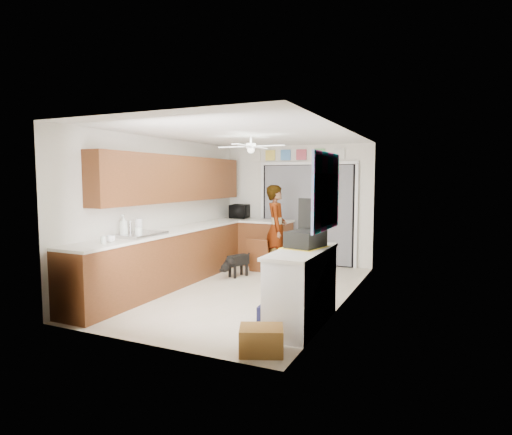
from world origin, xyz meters
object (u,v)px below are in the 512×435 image
(soap_bottle, at_px, (124,226))
(cardboard_box, at_px, (261,340))
(microwave, at_px, (240,211))
(suitcase, at_px, (306,239))
(navy_crate, at_px, (274,314))
(paper_towel_roll, at_px, (139,226))
(man, at_px, (276,229))
(cup, at_px, (111,239))
(dog, at_px, (238,264))

(soap_bottle, xyz_separation_m, cardboard_box, (2.66, -0.99, -0.97))
(microwave, relative_size, suitcase, 1.09)
(navy_crate, bearing_deg, paper_towel_roll, 170.38)
(paper_towel_roll, height_order, suitcase, paper_towel_roll)
(cardboard_box, bearing_deg, man, 109.47)
(soap_bottle, height_order, cup, soap_bottle)
(navy_crate, xyz_separation_m, man, (-1.07, 2.77, 0.73))
(suitcase, bearing_deg, man, 131.19)
(cup, relative_size, suitcase, 0.24)
(cardboard_box, bearing_deg, dog, 120.69)
(cardboard_box, distance_m, man, 3.99)
(cup, relative_size, paper_towel_roll, 0.48)
(microwave, xyz_separation_m, soap_bottle, (-0.20, -3.46, 0.02))
(navy_crate, relative_size, man, 0.21)
(suitcase, xyz_separation_m, dog, (-1.86, 1.80, -0.82))
(suitcase, bearing_deg, soap_bottle, -163.37)
(paper_towel_roll, distance_m, suitcase, 2.77)
(soap_bottle, bearing_deg, man, 63.47)
(cardboard_box, bearing_deg, soap_bottle, 159.62)
(microwave, xyz_separation_m, paper_towel_roll, (-0.22, -3.10, -0.02))
(cup, height_order, man, man)
(soap_bottle, relative_size, cup, 2.84)
(man, bearing_deg, cardboard_box, 179.38)
(soap_bottle, distance_m, navy_crate, 2.62)
(suitcase, relative_size, dog, 0.84)
(cup, bearing_deg, man, 70.05)
(man, relative_size, dog, 2.92)
(navy_crate, bearing_deg, microwave, 122.32)
(suitcase, relative_size, navy_crate, 1.36)
(cup, height_order, navy_crate, cup)
(paper_towel_roll, relative_size, suitcase, 0.51)
(paper_towel_roll, bearing_deg, cardboard_box, -26.64)
(soap_bottle, distance_m, paper_towel_roll, 0.36)
(microwave, height_order, cup, microwave)
(microwave, bearing_deg, paper_towel_roll, 165.15)
(microwave, xyz_separation_m, cup, (-0.00, -3.94, -0.10))
(suitcase, distance_m, man, 2.86)
(suitcase, distance_m, dog, 2.72)
(microwave, relative_size, paper_towel_roll, 2.17)
(dog, bearing_deg, soap_bottle, -91.96)
(soap_bottle, bearing_deg, navy_crate, -1.37)
(cardboard_box, bearing_deg, suitcase, 86.21)
(navy_crate, distance_m, dog, 2.59)
(cardboard_box, xyz_separation_m, man, (-1.31, 3.70, 0.70))
(soap_bottle, distance_m, cardboard_box, 3.00)
(microwave, relative_size, cardboard_box, 1.18)
(suitcase, distance_m, cardboard_box, 1.51)
(microwave, height_order, dog, microwave)
(paper_towel_roll, relative_size, dog, 0.43)
(navy_crate, distance_m, man, 3.06)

